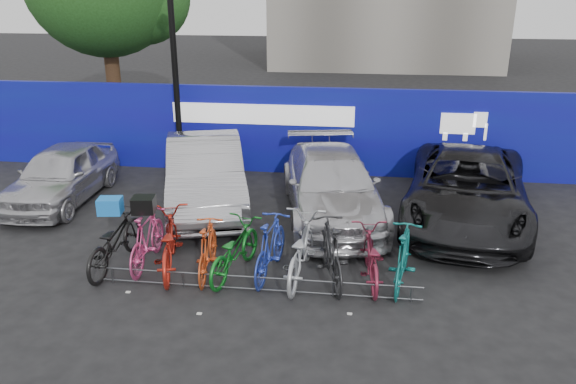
% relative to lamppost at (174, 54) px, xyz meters
% --- Properties ---
extents(ground, '(100.00, 100.00, 0.00)m').
position_rel_lamppost_xyz_m(ground, '(3.20, -5.40, -3.27)').
color(ground, black).
rests_on(ground, ground).
extents(hoarding, '(22.00, 0.18, 2.40)m').
position_rel_lamppost_xyz_m(hoarding, '(3.21, 0.60, -2.07)').
color(hoarding, '#100A91').
rests_on(hoarding, ground).
extents(lamppost, '(0.25, 0.50, 6.11)m').
position_rel_lamppost_xyz_m(lamppost, '(0.00, 0.00, 0.00)').
color(lamppost, black).
rests_on(lamppost, ground).
extents(bike_rack, '(5.60, 0.03, 0.30)m').
position_rel_lamppost_xyz_m(bike_rack, '(3.20, -6.00, -3.11)').
color(bike_rack, '#595B60').
rests_on(bike_rack, ground).
extents(car_0, '(1.68, 4.00, 1.35)m').
position_rel_lamppost_xyz_m(car_0, '(-2.25, -2.30, -2.60)').
color(car_0, '#BCBCC1').
rests_on(car_0, ground).
extents(car_1, '(3.02, 5.17, 1.61)m').
position_rel_lamppost_xyz_m(car_1, '(1.28, -2.15, -2.47)').
color(car_1, '#9D9DA2').
rests_on(car_1, ground).
extents(car_2, '(2.90, 5.25, 1.44)m').
position_rel_lamppost_xyz_m(car_2, '(4.27, -2.37, -2.55)').
color(car_2, silver).
rests_on(car_2, ground).
extents(car_3, '(3.44, 5.84, 1.53)m').
position_rel_lamppost_xyz_m(car_3, '(7.24, -2.35, -2.51)').
color(car_3, black).
rests_on(car_3, ground).
extents(bike_0, '(0.84, 2.08, 1.07)m').
position_rel_lamppost_xyz_m(bike_0, '(0.43, -5.41, -2.73)').
color(bike_0, black).
rests_on(bike_0, ground).
extents(bike_1, '(0.53, 1.79, 1.07)m').
position_rel_lamppost_xyz_m(bike_1, '(1.00, -5.27, -2.74)').
color(bike_1, '#D74181').
rests_on(bike_1, ground).
extents(bike_2, '(1.21, 2.18, 1.09)m').
position_rel_lamppost_xyz_m(bike_2, '(1.45, -5.40, -2.73)').
color(bike_2, '#AC2015').
rests_on(bike_2, ground).
extents(bike_3, '(0.60, 1.71, 1.01)m').
position_rel_lamppost_xyz_m(bike_3, '(2.21, -5.50, -2.77)').
color(bike_3, '#D6491D').
rests_on(bike_3, ground).
extents(bike_4, '(1.09, 1.96, 0.98)m').
position_rel_lamppost_xyz_m(bike_4, '(2.69, -5.42, -2.78)').
color(bike_4, '#116E1D').
rests_on(bike_4, ground).
extents(bike_5, '(0.76, 1.89, 1.10)m').
position_rel_lamppost_xyz_m(bike_5, '(3.33, -5.36, -2.72)').
color(bike_5, '#2439A9').
rests_on(bike_5, ground).
extents(bike_6, '(0.91, 2.16, 1.11)m').
position_rel_lamppost_xyz_m(bike_6, '(3.88, -5.38, -2.72)').
color(bike_6, '#ADB1B6').
rests_on(bike_6, ground).
extents(bike_7, '(0.98, 1.96, 1.14)m').
position_rel_lamppost_xyz_m(bike_7, '(4.43, -5.45, -2.70)').
color(bike_7, '#232325').
rests_on(bike_7, ground).
extents(bike_8, '(0.81, 1.87, 0.96)m').
position_rel_lamppost_xyz_m(bike_8, '(5.12, -5.37, -2.79)').
color(bike_8, maroon).
rests_on(bike_8, ground).
extents(bike_9, '(0.83, 1.85, 1.08)m').
position_rel_lamppost_xyz_m(bike_9, '(5.67, -5.45, -2.73)').
color(bike_9, '#12706C').
rests_on(bike_9, ground).
extents(cargo_crate, '(0.46, 0.37, 0.30)m').
position_rel_lamppost_xyz_m(cargo_crate, '(0.43, -5.41, -2.05)').
color(cargo_crate, blue).
rests_on(cargo_crate, bike_0).
extents(cargo_topcase, '(0.45, 0.41, 0.29)m').
position_rel_lamppost_xyz_m(cargo_topcase, '(1.00, -5.27, -2.05)').
color(cargo_topcase, black).
rests_on(cargo_topcase, bike_1).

